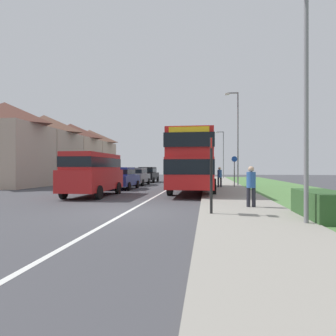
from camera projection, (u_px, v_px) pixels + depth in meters
ground_plane at (126, 213)px, 10.33m from camera, size 120.00×120.00×0.00m
lane_marking_centre at (161, 193)px, 18.26m from camera, size 0.14×60.00×0.01m
pavement_near_side at (232, 196)px, 15.72m from camera, size 3.20×68.00×0.12m
grass_verge_seaward at (315, 198)px, 15.15m from camera, size 6.00×68.00×0.08m
roadside_hedge at (322, 206)px, 8.67m from camera, size 1.10×2.55×0.90m
double_decker_bus at (194, 160)px, 19.68m from camera, size 2.80×11.17×3.70m
parked_van_red at (93, 171)px, 16.35m from camera, size 2.11×5.18×2.42m
parked_car_blue at (121, 177)px, 21.83m from camera, size 1.99×4.11×1.65m
parked_car_grey at (136, 176)px, 26.86m from camera, size 1.99×4.26×1.63m
parked_car_black at (148, 174)px, 32.42m from camera, size 1.94×4.34×1.70m
pedestrian_at_stop at (251, 184)px, 10.97m from camera, size 0.34×0.34×1.67m
pedestrian_walking_away at (220, 176)px, 22.43m from camera, size 0.34×0.34×1.67m
bus_stop_sign at (211, 170)px, 9.40m from camera, size 0.09×0.52×2.60m
cycle_route_sign at (234, 170)px, 22.53m from camera, size 0.44×0.08×2.52m
street_lamp_near at (302, 71)px, 7.80m from camera, size 1.14×0.20×7.33m
street_lamp_mid at (237, 133)px, 24.79m from camera, size 1.14×0.20×8.11m
street_lamp_far at (223, 152)px, 41.70m from camera, size 1.14×0.20×6.87m
house_terrace_far_side at (58, 151)px, 32.99m from camera, size 6.14×23.50×7.12m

